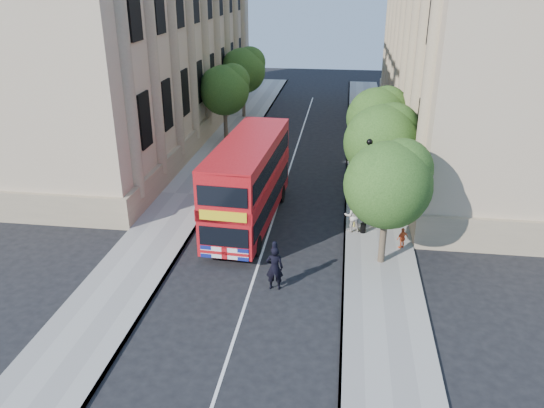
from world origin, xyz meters
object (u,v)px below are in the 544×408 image
at_px(lamp_post, 366,191).
at_px(box_van, 259,157).
at_px(double_decker_bus, 249,180).
at_px(police_constable, 275,268).
at_px(woman_pedestrian, 352,215).

relative_size(lamp_post, box_van, 1.02).
bearing_deg(double_decker_bus, police_constable, -67.38).
height_order(lamp_post, box_van, lamp_post).
xyz_separation_m(police_constable, woman_pedestrian, (3.35, 6.01, -0.00)).
bearing_deg(double_decker_bus, lamp_post, -1.90).
relative_size(box_van, police_constable, 2.44).
height_order(lamp_post, woman_pedestrian, lamp_post).
height_order(lamp_post, double_decker_bus, lamp_post).
bearing_deg(police_constable, box_van, -82.80).
bearing_deg(police_constable, lamp_post, -128.59).
bearing_deg(box_van, double_decker_bus, -84.62).
bearing_deg(police_constable, double_decker_bus, -75.29).
distance_m(lamp_post, box_van, 10.63).
distance_m(double_decker_bus, box_van, 7.58).
xyz_separation_m(double_decker_bus, box_van, (-0.67, 7.46, -1.17)).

